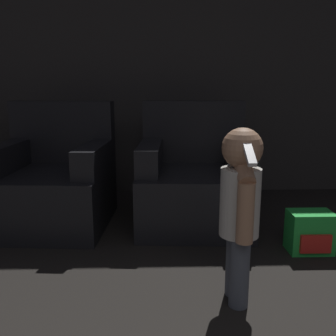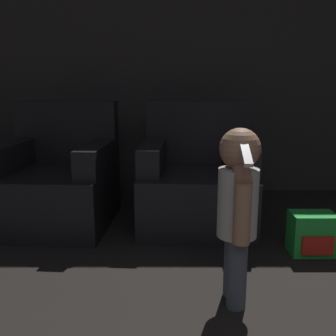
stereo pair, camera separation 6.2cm
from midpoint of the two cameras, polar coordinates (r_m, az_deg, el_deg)
name	(u,v)px [view 2 (the right image)]	position (r m, az deg, el deg)	size (l,w,h in m)	color
wall_back	(181,59)	(3.74, 2.50, 16.21)	(8.40, 0.05, 2.60)	#33302D
armchair_left	(57,182)	(3.01, -15.99, -2.04)	(0.88, 0.92, 0.93)	black
armchair_right	(196,182)	(2.91, 4.90, -2.11)	(0.88, 0.91, 0.93)	black
person_toddler	(237,203)	(1.79, 11.53, -5.29)	(0.19, 0.34, 0.86)	#474C56
toy_backpack	(312,234)	(2.58, 21.69, -9.30)	(0.27, 0.20, 0.27)	green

